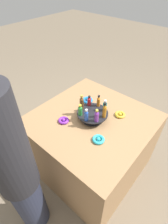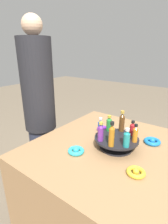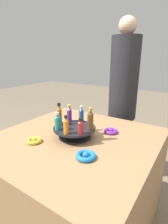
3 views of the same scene
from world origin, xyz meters
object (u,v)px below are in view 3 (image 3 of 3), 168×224
bottle_amber (59,115)px  bottle_teal (57,122)px  person_figure (122,104)px  display_stand (75,131)px  bottle_blue (81,115)px  bottle_orange (66,126)px  ribbon_bow_purple (111,131)px  ribbon_bow_teal (67,122)px  bottle_green (90,118)px  bottle_brown (90,120)px  ribbon_bow_gold (34,140)px  bottle_red (80,127)px  ribbon_bow_blue (86,156)px  bottle_purple (69,114)px

bottle_amber → bottle_teal: bottle_amber is taller
person_figure → display_stand: bearing=0.0°
bottle_blue → bottle_orange: bearing=100.5°
ribbon_bow_purple → ribbon_bow_teal: (0.36, 0.03, 0.00)m
bottle_teal → bottle_green: bottle_teal is taller
bottle_amber → bottle_green: size_ratio=1.38×
bottle_green → bottle_amber: bearing=33.0°
display_stand → bottle_brown: bottle_brown is taller
bottle_orange → ribbon_bow_gold: (0.19, 0.09, -0.11)m
bottle_orange → ribbon_bow_teal: (0.21, -0.27, -0.11)m
bottle_red → ribbon_bow_blue: size_ratio=0.92×
ribbon_bow_purple → person_figure: person_figure is taller
display_stand → bottle_blue: (0.02, -0.11, 0.08)m
bottle_purple → bottle_red: size_ratio=1.23×
person_figure → bottle_teal: bearing=-4.0°
bottle_red → bottle_green: size_ratio=0.91×
bottle_amber → bottle_orange: (-0.13, 0.09, -0.02)m
bottle_teal → bottle_brown: size_ratio=0.78×
ribbon_bow_teal → ribbon_bow_blue: 0.51m
display_stand → bottle_teal: 0.14m
ribbon_bow_gold → ribbon_bow_blue: bearing=-175.4°
ribbon_bow_blue → person_figure: bearing=-79.4°
bottle_brown → ribbon_bow_purple: bearing=-108.5°
bottle_purple → bottle_green: size_ratio=1.12×
bottle_blue → bottle_amber: (0.09, 0.13, 0.02)m
bottle_red → person_figure: 0.82m
bottle_red → ribbon_bow_purple: bearing=-106.5°
bottle_green → bottle_brown: bearing=123.0°
ribbon_bow_blue → display_stand: bearing=-40.4°
bottle_orange → ribbon_bow_blue: bearing=161.5°
bottle_brown → ribbon_bow_blue: (-0.09, 0.19, -0.12)m
ribbon_bow_purple → person_figure: size_ratio=0.06×
bottle_green → bottle_red: bearing=100.5°
bottle_blue → ribbon_bow_blue: bearing=128.2°
display_stand → ribbon_bow_gold: 0.26m
ribbon_bow_purple → person_figure: bearing=-75.6°
ribbon_bow_gold → ribbon_bow_blue: size_ratio=0.89×
bottle_purple → person_figure: person_figure is taller
ribbon_bow_purple → ribbon_bow_blue: size_ratio=0.88×
bottle_brown → person_figure: bearing=-83.4°
ribbon_bow_purple → ribbon_bow_blue: (-0.03, 0.36, 0.00)m
ribbon_bow_blue → person_figure: size_ratio=0.07×
bottle_teal → ribbon_bow_blue: bearing=163.5°
bottle_blue → ribbon_bow_teal: (0.18, -0.06, -0.11)m
ribbon_bow_teal → ribbon_bow_gold: bearing=94.6°
ribbon_bow_teal → ribbon_bow_blue: size_ratio=0.93×
bottle_green → ribbon_bow_teal: 0.29m
bottle_blue → ribbon_bow_teal: 0.21m
bottle_purple → bottle_green: 0.15m
bottle_brown → person_figure: size_ratio=0.09×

